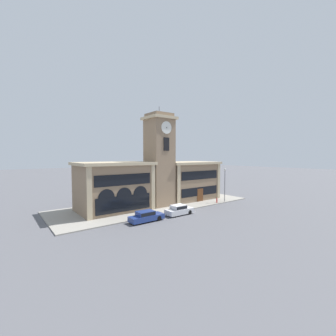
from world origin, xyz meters
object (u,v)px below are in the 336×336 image
at_px(street_lamp, 225,180).
at_px(fire_hydrant, 217,200).
at_px(bollard, 182,206).
at_px(parked_car_near, 146,216).
at_px(parked_car_mid, 179,210).

distance_m(street_lamp, fire_hydrant, 4.14).
xyz_separation_m(bollard, fire_hydrant, (8.52, 0.05, -0.10)).
xyz_separation_m(parked_car_near, parked_car_mid, (5.72, -0.00, 0.01)).
relative_size(street_lamp, bollard, 5.86).
distance_m(parked_car_near, fire_hydrant, 16.48).
height_order(parked_car_near, fire_hydrant, parked_car_near).
xyz_separation_m(parked_car_mid, bollard, (2.14, 1.79, -0.10)).
relative_size(street_lamp, fire_hydrant, 7.15).
bearing_deg(bollard, fire_hydrant, 0.31).
relative_size(parked_car_near, parked_car_mid, 1.11).
bearing_deg(street_lamp, parked_car_near, -174.82).
xyz_separation_m(parked_car_mid, fire_hydrant, (10.65, 1.83, -0.20)).
height_order(parked_car_near, parked_car_mid, parked_car_mid).
bearing_deg(parked_car_near, parked_car_mid, 0.21).
distance_m(parked_car_mid, street_lamp, 13.22).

